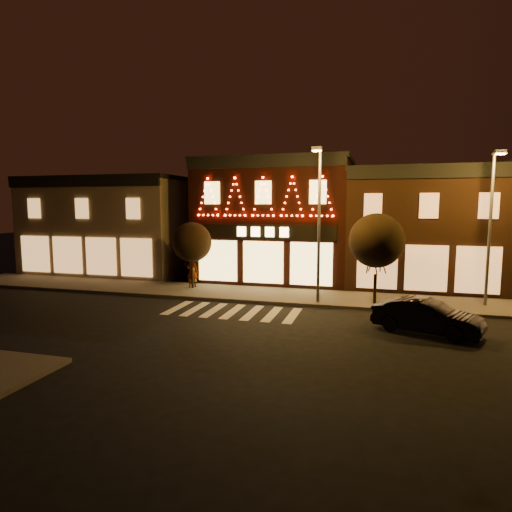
% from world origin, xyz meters
% --- Properties ---
extents(ground, '(120.00, 120.00, 0.00)m').
position_xyz_m(ground, '(0.00, 0.00, 0.00)').
color(ground, black).
rests_on(ground, ground).
extents(sidewalk_far, '(44.00, 4.00, 0.15)m').
position_xyz_m(sidewalk_far, '(2.00, 8.00, 0.07)').
color(sidewalk_far, '#47423D').
rests_on(sidewalk_far, ground).
extents(building_left, '(12.20, 8.28, 7.30)m').
position_xyz_m(building_left, '(-13.00, 13.99, 3.66)').
color(building_left, '#766A54').
rests_on(building_left, ground).
extents(building_pulp, '(10.20, 8.34, 8.30)m').
position_xyz_m(building_pulp, '(0.00, 13.98, 4.16)').
color(building_pulp, black).
rests_on(building_pulp, ground).
extents(building_right_a, '(9.20, 8.28, 7.50)m').
position_xyz_m(building_right_a, '(9.50, 13.99, 3.76)').
color(building_right_a, '#361E12').
rests_on(building_right_a, ground).
extents(streetlamp_mid, '(0.50, 1.80, 7.89)m').
position_xyz_m(streetlamp_mid, '(3.86, 6.37, 4.78)').
color(streetlamp_mid, '#59595E').
rests_on(streetlamp_mid, sidewalk_far).
extents(streetlamp_right, '(0.50, 1.76, 7.67)m').
position_xyz_m(streetlamp_right, '(12.19, 7.92, 4.65)').
color(streetlamp_right, '#59595E').
rests_on(streetlamp_right, sidewalk_far).
extents(tree_left, '(2.42, 2.42, 4.05)m').
position_xyz_m(tree_left, '(-4.11, 8.45, 2.98)').
color(tree_left, black).
rests_on(tree_left, sidewalk_far).
extents(tree_right, '(2.80, 2.80, 4.68)m').
position_xyz_m(tree_right, '(6.75, 7.08, 3.42)').
color(tree_right, black).
rests_on(tree_right, sidewalk_far).
extents(dark_sedan, '(4.52, 2.93, 1.41)m').
position_xyz_m(dark_sedan, '(8.83, 2.69, 0.70)').
color(dark_sedan, black).
rests_on(dark_sedan, ground).
extents(pedestrian, '(0.79, 0.64, 1.89)m').
position_xyz_m(pedestrian, '(-4.25, 8.73, 1.10)').
color(pedestrian, gray).
rests_on(pedestrian, sidewalk_far).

